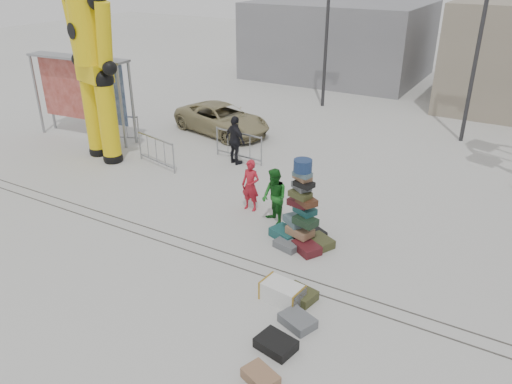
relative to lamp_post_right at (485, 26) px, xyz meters
The scene contains 21 objects.
ground 14.09m from the lamp_post_right, 103.39° to the right, with size 90.00×90.00×0.00m, color #9E9E99.
track_line_near 13.54m from the lamp_post_right, 104.01° to the right, with size 40.00×0.04×0.01m, color #47443F.
track_line_far 13.18m from the lamp_post_right, 104.46° to the right, with size 40.00×0.04×0.01m, color #47443F.
building_left 13.00m from the lamp_post_right, 135.30° to the left, with size 10.00×8.00×4.40m, color gray.
lamp_post_right is the anchor object (origin of this frame).
lamp_post_left 7.28m from the lamp_post_right, 164.05° to the left, with size 1.41×0.25×8.00m.
suitcase_tower 11.46m from the lamp_post_right, 102.37° to the right, with size 1.84×1.52×2.36m.
crash_test_dummy 14.25m from the lamp_post_right, 142.28° to the right, with size 2.79×1.23×7.01m.
banner_scaffold 15.59m from the lamp_post_right, 151.50° to the right, with size 4.63×1.18×3.31m.
steamer_trunk 13.78m from the lamp_post_right, 96.99° to the right, with size 0.92×0.53×0.43m, color silver.
row_case_0 13.53m from the lamp_post_right, 95.76° to the right, with size 0.69×0.52×0.22m, color #404221.
row_case_1 14.27m from the lamp_post_right, 94.03° to the right, with size 0.71×0.51×0.21m, color slate.
row_case_2 15.06m from the lamp_post_right, 94.05° to the right, with size 0.74×0.55×0.21m, color black.
row_case_3 15.88m from the lamp_post_right, 93.24° to the right, with size 0.65×0.43×0.21m, color #996E4E.
barricade_dummy_a 14.73m from the lamp_post_right, 149.95° to the right, with size 2.00×0.10×1.10m, color gray, non-canonical shape.
barricade_dummy_b 12.95m from the lamp_post_right, 137.32° to the right, with size 2.00×0.10×1.10m, color gray, non-canonical shape.
barricade_dummy_c 10.15m from the lamp_post_right, 136.89° to the right, with size 2.00×0.10×1.10m, color gray, non-canonical shape.
pedestrian_red 11.19m from the lamp_post_right, 114.77° to the right, with size 0.57×0.37×1.56m, color #A71725.
pedestrian_green 11.18m from the lamp_post_right, 108.89° to the right, with size 0.79×0.62×1.63m, color #175D1A.
pedestrian_black 10.20m from the lamp_post_right, 134.94° to the right, with size 1.04×0.44×1.78m, color black.
parked_suv 10.71m from the lamp_post_right, 155.88° to the right, with size 2.03×4.40×1.22m, color #968B61.
Camera 1 is at (5.46, -7.97, 6.86)m, focal length 35.00 mm.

